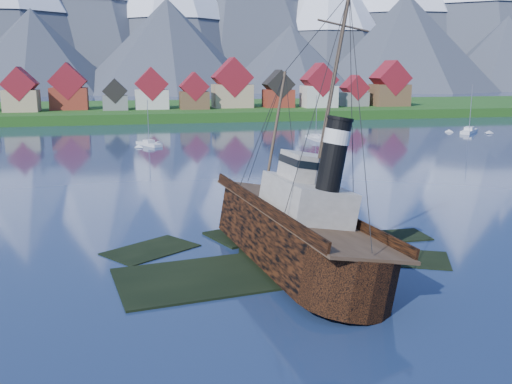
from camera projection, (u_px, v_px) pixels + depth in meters
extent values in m
plane|color=#1A294A|center=(261.00, 264.00, 48.58)|extent=(1400.00, 1400.00, 0.00)
cube|color=black|center=(231.00, 279.00, 46.09)|extent=(19.08, 11.42, 1.00)
cube|color=black|center=(313.00, 249.00, 53.77)|extent=(15.15, 9.76, 1.00)
cube|color=black|center=(260.00, 236.00, 57.65)|extent=(11.45, 9.06, 1.00)
cube|color=black|center=(396.00, 262.00, 50.30)|extent=(10.27, 8.34, 1.00)
cube|color=black|center=(151.00, 254.00, 52.44)|extent=(9.42, 8.68, 1.00)
cube|color=black|center=(396.00, 240.00, 56.65)|extent=(6.00, 4.00, 1.00)
cube|color=#204814|center=(156.00, 114.00, 210.64)|extent=(600.00, 80.00, 3.20)
cube|color=#3F3D38|center=(162.00, 123.00, 174.41)|extent=(600.00, 2.50, 2.00)
cube|color=tan|center=(21.00, 101.00, 180.95)|extent=(10.50, 9.00, 6.80)
cube|color=maroon|center=(20.00, 84.00, 179.83)|extent=(10.69, 9.18, 10.69)
cube|color=maroon|center=(69.00, 99.00, 189.65)|extent=(12.00, 8.50, 7.20)
cube|color=maroon|center=(68.00, 81.00, 188.43)|extent=(12.22, 8.67, 12.22)
cube|color=slate|center=(115.00, 103.00, 188.37)|extent=(8.00, 7.00, 4.80)
cube|color=black|center=(115.00, 91.00, 187.56)|extent=(8.15, 7.14, 8.15)
cube|color=beige|center=(152.00, 99.00, 193.65)|extent=(11.00, 9.50, 6.40)
cube|color=maroon|center=(151.00, 84.00, 192.55)|extent=(11.20, 9.69, 11.20)
cube|color=brown|center=(194.00, 100.00, 192.91)|extent=(9.50, 8.00, 5.80)
cube|color=maroon|center=(194.00, 86.00, 191.94)|extent=(9.67, 8.16, 9.67)
cube|color=tan|center=(232.00, 96.00, 200.47)|extent=(13.50, 10.00, 8.00)
cube|color=maroon|center=(232.00, 77.00, 199.11)|extent=(13.75, 10.20, 13.75)
cube|color=maroon|center=(278.00, 98.00, 201.25)|extent=(10.00, 8.50, 6.20)
cube|color=black|center=(278.00, 84.00, 200.21)|extent=(10.18, 8.67, 10.18)
cube|color=beige|center=(319.00, 97.00, 201.27)|extent=(11.50, 9.00, 7.50)
cube|color=maroon|center=(319.00, 80.00, 200.04)|extent=(11.71, 9.18, 11.71)
cube|color=slate|center=(354.00, 99.00, 208.58)|extent=(9.00, 7.50, 5.00)
cube|color=maroon|center=(354.00, 88.00, 207.71)|extent=(9.16, 7.65, 9.16)
cube|color=brown|center=(389.00, 95.00, 209.18)|extent=(12.50, 10.00, 7.80)
cube|color=maroon|center=(390.00, 78.00, 207.88)|extent=(12.73, 10.20, 12.73)
cone|color=#2D333D|center=(170.00, 4.00, 488.19)|extent=(170.00, 170.00, 145.00)
cone|color=#2D333D|center=(328.00, 19.00, 510.96)|extent=(150.00, 150.00, 125.00)
cone|color=#2D333D|center=(33.00, 53.00, 384.31)|extent=(120.00, 120.00, 58.00)
cone|color=#2D333D|center=(168.00, 47.00, 398.10)|extent=(136.00, 136.00, 66.00)
cone|color=#2D333D|center=(290.00, 60.00, 423.01)|extent=(110.00, 110.00, 50.00)
cone|color=#2D333D|center=(404.00, 43.00, 436.92)|extent=(150.00, 150.00, 75.00)
cone|color=#2D333D|center=(506.00, 54.00, 458.86)|extent=(124.00, 124.00, 60.00)
cube|color=black|center=(288.00, 238.00, 48.58)|extent=(6.89, 19.85, 4.14)
cone|color=black|center=(255.00, 204.00, 60.86)|extent=(6.89, 6.89, 6.89)
cylinder|color=black|center=(328.00, 278.00, 39.12)|extent=(6.89, 6.89, 4.14)
cube|color=#4C3826|center=(288.00, 213.00, 48.13)|extent=(6.76, 26.19, 0.25)
cube|color=black|center=(250.00, 210.00, 47.32)|extent=(0.20, 25.37, 0.89)
cube|color=black|center=(326.00, 206.00, 48.75)|extent=(0.20, 25.37, 0.89)
cube|color=#ADA89E|center=(293.00, 200.00, 46.40)|extent=(5.12, 8.37, 2.95)
cube|color=#ADA89E|center=(291.00, 167.00, 46.80)|extent=(3.54, 3.94, 2.17)
cylinder|color=black|center=(307.00, 154.00, 42.41)|extent=(1.87, 1.87, 5.51)
cylinder|color=silver|center=(307.00, 136.00, 42.12)|extent=(1.97, 1.97, 1.08)
cylinder|color=#473828|center=(266.00, 132.00, 54.36)|extent=(0.28, 0.28, 11.82)
cylinder|color=#473828|center=(299.00, 74.00, 43.34)|extent=(0.32, 0.32, 12.80)
cube|color=silver|center=(149.00, 145.00, 123.76)|extent=(5.48, 8.04, 1.07)
cube|color=silver|center=(149.00, 141.00, 123.59)|extent=(2.60, 2.81, 0.62)
cylinder|color=gray|center=(148.00, 121.00, 122.67)|extent=(0.12, 0.12, 9.27)
cube|color=silver|center=(469.00, 132.00, 148.28)|extent=(8.42, 8.36, 1.34)
cube|color=silver|center=(469.00, 128.00, 148.06)|extent=(3.36, 3.35, 0.78)
cylinder|color=gray|center=(471.00, 107.00, 146.91)|extent=(0.16, 0.16, 11.61)
cube|color=silver|center=(316.00, 139.00, 133.99)|extent=(2.42, 9.30, 1.11)
cube|color=silver|center=(316.00, 136.00, 133.81)|extent=(2.07, 2.62, 0.65)
cylinder|color=gray|center=(316.00, 116.00, 132.86)|extent=(0.13, 0.13, 9.65)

